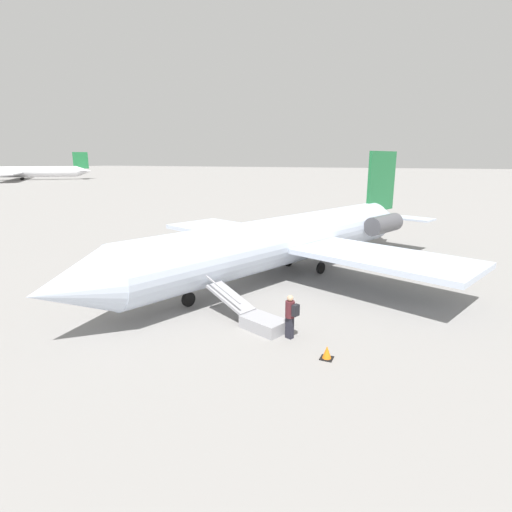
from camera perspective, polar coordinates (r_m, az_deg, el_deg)
The scene contains 6 objects.
ground_plane at distance 23.49m, azimuth 3.78°, elevation -2.94°, with size 600.00×600.00×0.00m, color gray.
airplane_main at distance 23.67m, azimuth 5.33°, elevation 2.61°, with size 26.69×20.53×7.28m.
airplane_taxiing_distant at distance 152.89m, azimuth -31.75°, elevation 10.18°, with size 39.06×38.39×8.95m.
boarding_stairs at distance 16.51m, azimuth 0.07°, elevation -8.86°, with size 2.33×4.12×1.78m.
passenger at distance 15.34m, azimuth 4.97°, elevation -8.22°, with size 0.44×0.57×1.74m.
traffic_cone_near_stairs at distance 14.35m, azimuth 10.09°, elevation -13.47°, with size 0.43×0.43×0.48m.
Camera 1 is at (21.17, 7.64, 6.72)m, focal length 28.00 mm.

